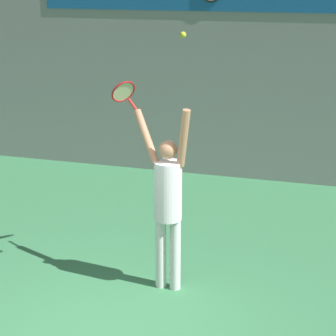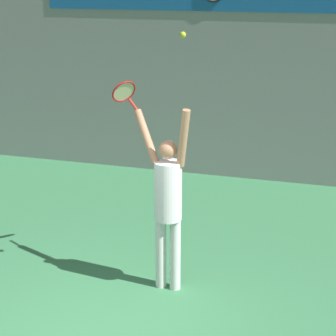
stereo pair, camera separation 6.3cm
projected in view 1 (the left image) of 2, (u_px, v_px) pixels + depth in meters
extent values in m
cube|color=gray|center=(218.00, 40.00, 10.70)|extent=(18.00, 0.10, 5.00)
cylinder|color=white|center=(161.00, 253.00, 7.26)|extent=(0.13, 0.13, 0.89)
cylinder|color=white|center=(175.00, 255.00, 7.21)|extent=(0.13, 0.13, 0.89)
cylinder|color=white|center=(168.00, 191.00, 6.99)|extent=(0.32, 0.32, 0.70)
sphere|color=tan|center=(168.00, 150.00, 6.84)|extent=(0.21, 0.21, 0.21)
cylinder|color=tan|center=(183.00, 138.00, 6.71)|extent=(0.21, 0.20, 0.68)
cylinder|color=tan|center=(146.00, 137.00, 7.00)|extent=(0.42, 0.37, 0.60)
cylinder|color=red|center=(133.00, 105.00, 7.13)|extent=(0.17, 0.15, 0.13)
torus|color=red|center=(123.00, 92.00, 7.26)|extent=(0.33, 0.35, 0.28)
cylinder|color=beige|center=(123.00, 92.00, 7.26)|extent=(0.28, 0.30, 0.24)
sphere|color=#CCDB2D|center=(183.00, 35.00, 6.33)|extent=(0.07, 0.07, 0.07)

